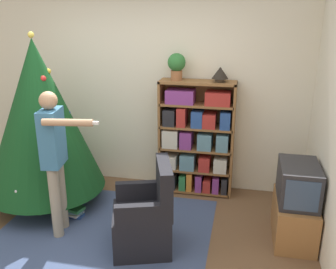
{
  "coord_description": "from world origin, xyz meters",
  "views": [
    {
      "loc": [
        1.29,
        -2.86,
        2.31
      ],
      "look_at": [
        0.51,
        0.82,
        1.05
      ],
      "focal_mm": 40.0,
      "sensor_mm": 36.0,
      "label": 1
    }
  ],
  "objects_px": {
    "standing_person": "(55,153)",
    "table_lamp": "(220,73)",
    "armchair": "(146,219)",
    "potted_plant": "(177,65)",
    "television": "(298,183)",
    "christmas_tree": "(40,117)",
    "bookshelf": "(196,140)"
  },
  "relations": [
    {
      "from": "television",
      "to": "christmas_tree",
      "type": "relative_size",
      "value": 0.28
    },
    {
      "from": "armchair",
      "to": "standing_person",
      "type": "distance_m",
      "value": 1.15
    },
    {
      "from": "armchair",
      "to": "standing_person",
      "type": "relative_size",
      "value": 0.59
    },
    {
      "from": "bookshelf",
      "to": "armchair",
      "type": "xyz_separation_m",
      "value": [
        -0.31,
        -1.35,
        -0.4
      ]
    },
    {
      "from": "television",
      "to": "armchair",
      "type": "distance_m",
      "value": 1.58
    },
    {
      "from": "television",
      "to": "table_lamp",
      "type": "relative_size",
      "value": 2.93
    },
    {
      "from": "potted_plant",
      "to": "bookshelf",
      "type": "bearing_deg",
      "value": -2.01
    },
    {
      "from": "standing_person",
      "to": "television",
      "type": "bearing_deg",
      "value": 89.95
    },
    {
      "from": "standing_person",
      "to": "table_lamp",
      "type": "xyz_separation_m",
      "value": [
        1.56,
        1.26,
        0.66
      ]
    },
    {
      "from": "armchair",
      "to": "table_lamp",
      "type": "xyz_separation_m",
      "value": [
        0.58,
        1.36,
        1.26
      ]
    },
    {
      "from": "table_lamp",
      "to": "standing_person",
      "type": "bearing_deg",
      "value": -141.06
    },
    {
      "from": "standing_person",
      "to": "table_lamp",
      "type": "bearing_deg",
      "value": 120.26
    },
    {
      "from": "christmas_tree",
      "to": "table_lamp",
      "type": "distance_m",
      "value": 2.19
    },
    {
      "from": "television",
      "to": "table_lamp",
      "type": "distance_m",
      "value": 1.57
    },
    {
      "from": "potted_plant",
      "to": "table_lamp",
      "type": "xyz_separation_m",
      "value": [
        0.53,
        0.0,
        -0.09
      ]
    },
    {
      "from": "potted_plant",
      "to": "christmas_tree",
      "type": "bearing_deg",
      "value": -155.1
    },
    {
      "from": "bookshelf",
      "to": "armchair",
      "type": "bearing_deg",
      "value": -102.99
    },
    {
      "from": "armchair",
      "to": "standing_person",
      "type": "bearing_deg",
      "value": -113.36
    },
    {
      "from": "television",
      "to": "christmas_tree",
      "type": "xyz_separation_m",
      "value": [
        -2.92,
        0.19,
        0.47
      ]
    },
    {
      "from": "television",
      "to": "christmas_tree",
      "type": "distance_m",
      "value": 2.96
    },
    {
      "from": "bookshelf",
      "to": "television",
      "type": "relative_size",
      "value": 2.52
    },
    {
      "from": "armchair",
      "to": "christmas_tree",
      "type": "bearing_deg",
      "value": -132.45
    },
    {
      "from": "bookshelf",
      "to": "armchair",
      "type": "distance_m",
      "value": 1.44
    },
    {
      "from": "armchair",
      "to": "potted_plant",
      "type": "distance_m",
      "value": 1.91
    },
    {
      "from": "christmas_tree",
      "to": "table_lamp",
      "type": "height_order",
      "value": "christmas_tree"
    },
    {
      "from": "christmas_tree",
      "to": "armchair",
      "type": "distance_m",
      "value": 1.77
    },
    {
      "from": "armchair",
      "to": "table_lamp",
      "type": "bearing_deg",
      "value": 139.05
    },
    {
      "from": "television",
      "to": "standing_person",
      "type": "bearing_deg",
      "value": -171.36
    },
    {
      "from": "christmas_tree",
      "to": "armchair",
      "type": "height_order",
      "value": "christmas_tree"
    },
    {
      "from": "television",
      "to": "table_lamp",
      "type": "xyz_separation_m",
      "value": [
        -0.89,
        0.89,
        0.94
      ]
    },
    {
      "from": "television",
      "to": "table_lamp",
      "type": "height_order",
      "value": "table_lamp"
    },
    {
      "from": "potted_plant",
      "to": "standing_person",
      "type": "bearing_deg",
      "value": -129.21
    }
  ]
}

